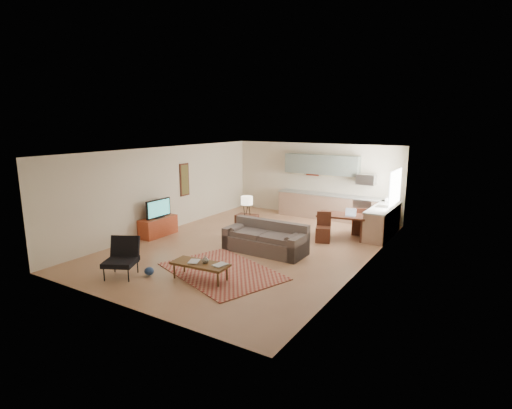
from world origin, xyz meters
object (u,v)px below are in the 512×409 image
Objects in this scene: coffee_table at (200,271)px; sofa at (265,238)px; armchair at (120,258)px; dining_table at (342,226)px; tv_credenza at (158,227)px; console_table at (247,227)px.

sofa is at bearing 78.85° from coffee_table.
armchair is at bearing -119.89° from sofa.
dining_table is at bearing 67.06° from coffee_table.
dining_table reaches higher than tv_credenza.
tv_credenza reaches higher than coffee_table.
dining_table reaches higher than coffee_table.
sofa is at bearing -42.05° from console_table.
tv_credenza is 1.71× the size of console_table.
armchair is 1.21× the size of console_table.
sofa reaches higher than tv_credenza.
tv_credenza is at bearing -173.91° from sofa.
coffee_table is at bearing -31.48° from tv_credenza.
tv_credenza is 5.64m from dining_table.
armchair is at bearing -129.63° from dining_table.
sofa is 2.45m from coffee_table.
coffee_table is 1.85m from armchair.
sofa is at bearing 5.71° from tv_credenza.
coffee_table is at bearing -117.85° from dining_table.
console_table is (-0.88, 3.28, 0.17)m from coffee_table.
armchair is 0.71× the size of tv_credenza.
armchair is at bearing -159.04° from coffee_table.
sofa is 1.87× the size of tv_credenza.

